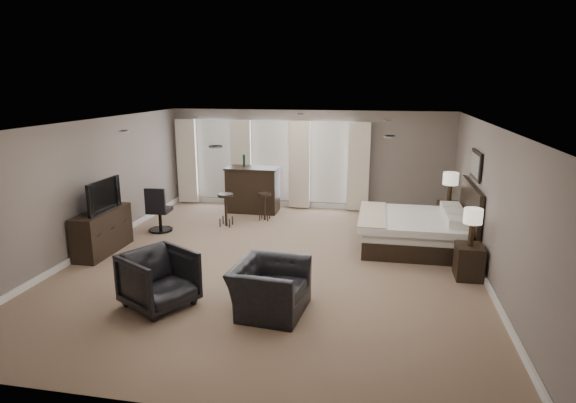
% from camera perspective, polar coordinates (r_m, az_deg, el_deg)
% --- Properties ---
extents(room, '(7.60, 8.60, 2.64)m').
position_cam_1_polar(room, '(8.75, -1.78, 0.71)').
color(room, '#806751').
rests_on(room, ground).
extents(window_bay, '(5.25, 0.20, 2.30)m').
position_cam_1_polar(window_bay, '(12.92, -2.11, 4.59)').
color(window_bay, silver).
rests_on(window_bay, room).
extents(bed, '(2.14, 2.04, 1.36)m').
position_cam_1_polar(bed, '(10.08, 14.53, -1.59)').
color(bed, silver).
rests_on(bed, ground).
extents(nightstand_near, '(0.44, 0.54, 0.59)m').
position_cam_1_polar(nightstand_near, '(8.93, 20.63, -6.68)').
color(nightstand_near, black).
rests_on(nightstand_near, ground).
extents(nightstand_far, '(0.47, 0.57, 0.62)m').
position_cam_1_polar(nightstand_far, '(11.66, 18.39, -1.65)').
color(nightstand_far, black).
rests_on(nightstand_far, ground).
extents(lamp_near, '(0.31, 0.31, 0.65)m').
position_cam_1_polar(lamp_near, '(8.74, 20.98, -2.86)').
color(lamp_near, beige).
rests_on(lamp_near, nightstand_near).
extents(lamp_far, '(0.34, 0.34, 0.71)m').
position_cam_1_polar(lamp_far, '(11.50, 18.64, 1.54)').
color(lamp_far, beige).
rests_on(lamp_far, nightstand_far).
extents(wall_art, '(0.04, 0.96, 0.56)m').
position_cam_1_polar(wall_art, '(9.99, 21.33, 4.06)').
color(wall_art, slate).
rests_on(wall_art, room).
extents(dresser, '(0.48, 1.48, 0.86)m').
position_cam_1_polar(dresser, '(10.22, -21.12, -3.36)').
color(dresser, black).
rests_on(dresser, ground).
extents(tv, '(0.63, 1.09, 0.14)m').
position_cam_1_polar(tv, '(10.09, -21.37, -0.64)').
color(tv, black).
rests_on(tv, dresser).
extents(armchair_near, '(0.85, 1.20, 0.99)m').
position_cam_1_polar(armchair_near, '(7.13, -2.17, -9.27)').
color(armchair_near, black).
rests_on(armchair_near, ground).
extents(armchair_far, '(1.20, 1.22, 0.95)m').
position_cam_1_polar(armchair_far, '(7.54, -15.05, -8.61)').
color(armchair_far, black).
rests_on(armchair_far, ground).
extents(bar_counter, '(1.36, 0.71, 1.19)m').
position_cam_1_polar(bar_counter, '(12.53, -4.18, 1.44)').
color(bar_counter, black).
rests_on(bar_counter, ground).
extents(bar_stool_left, '(0.43, 0.43, 0.78)m').
position_cam_1_polar(bar_stool_left, '(11.39, -7.38, -0.99)').
color(bar_stool_left, black).
rests_on(bar_stool_left, ground).
extents(bar_stool_right, '(0.41, 0.41, 0.68)m').
position_cam_1_polar(bar_stool_right, '(11.80, -2.79, -0.61)').
color(bar_stool_right, black).
rests_on(bar_stool_right, ground).
extents(desk_chair, '(0.57, 0.57, 1.04)m').
position_cam_1_polar(desk_chair, '(11.25, -14.99, -0.85)').
color(desk_chair, black).
rests_on(desk_chair, ground).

